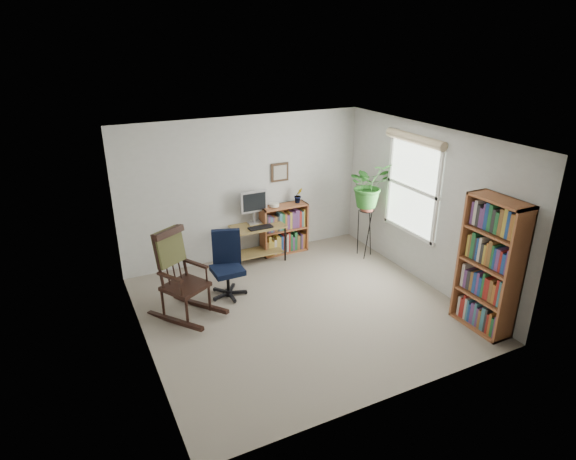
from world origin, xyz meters
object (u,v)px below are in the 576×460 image
desk (258,243)px  tall_bookshelf (489,266)px  low_bookshelf (284,229)px  office_chair (227,265)px  rocking_chair (184,275)px

desk → tall_bookshelf: (1.84, -3.13, 0.57)m
low_bookshelf → tall_bookshelf: bearing=-68.3°
tall_bookshelf → office_chair: bearing=140.4°
office_chair → rocking_chair: 0.75m
office_chair → tall_bookshelf: 3.52m
rocking_chair → low_bookshelf: (2.09, 1.28, -0.19)m
desk → office_chair: office_chair is taller
rocking_chair → tall_bookshelf: tall_bookshelf is taller
rocking_chair → low_bookshelf: bearing=1.5°
rocking_chair → tall_bookshelf: 3.92m
desk → office_chair: 1.25m
office_chair → rocking_chair: bearing=-140.4°
office_chair → rocking_chair: size_ratio=0.79×
desk → office_chair: bearing=-133.8°
desk → tall_bookshelf: tall_bookshelf is taller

